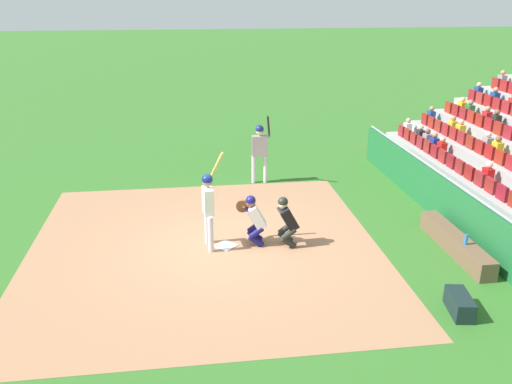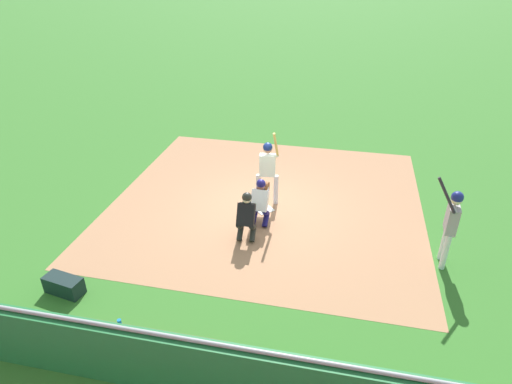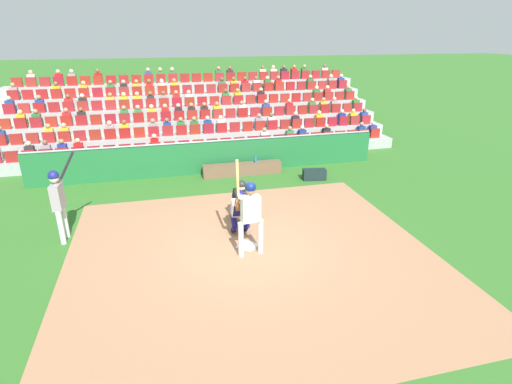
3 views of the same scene
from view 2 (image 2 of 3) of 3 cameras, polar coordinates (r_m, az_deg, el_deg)
ground_plane at (r=12.10m, az=1.04°, el=-2.32°), size 160.00×160.00×0.00m
infield_dirt_patch at (r=12.52m, az=1.49°, el=-1.14°), size 8.62×8.30×0.01m
home_plate_marker at (r=12.09m, az=1.05°, el=-2.25°), size 0.62×0.62×0.02m
batter_at_plate at (r=11.87m, az=1.55°, el=3.35°), size 0.63×0.55×2.28m
catcher_crouching at (r=11.15m, az=0.60°, el=-1.03°), size 0.47×0.71×1.27m
home_plate_umpire at (r=10.57m, az=-1.26°, el=-2.99°), size 0.48×0.50×1.27m
dugout_wall at (r=7.41m, az=-8.29°, el=-21.69°), size 12.82×0.24×1.24m
dugout_bench at (r=8.33m, az=-13.93°, el=-18.89°), size 2.93×0.40×0.44m
water_bottle_on_bench at (r=8.32m, az=-17.31°, el=-16.22°), size 0.07×0.07×0.24m
equipment_duffel_bag at (r=10.11m, az=-23.76°, el=-11.05°), size 0.87×0.50×0.38m
on_deck_batter at (r=10.37m, az=24.10°, el=-3.36°), size 0.65×0.59×2.26m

